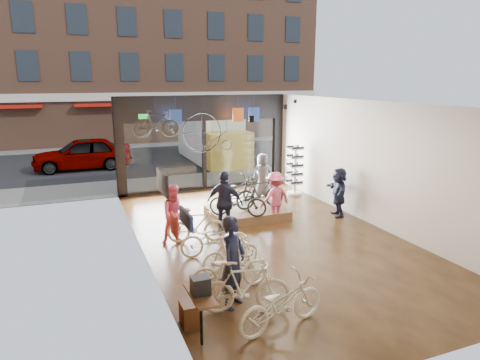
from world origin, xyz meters
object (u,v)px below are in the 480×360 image
customer_4 (263,175)px  penny_farthing (210,134)px  box_truck (215,138)px  hung_bike (156,124)px  floor_bike_4 (214,238)px  customer_5 (339,192)px  floor_bike_2 (230,269)px  floor_bike_5 (197,225)px  display_bike_mid (260,193)px  customer_3 (275,197)px  street_car (82,153)px  floor_bike_1 (245,287)px  display_platform (247,213)px  floor_bike_0 (281,303)px  customer_2 (225,203)px  display_bike_left (238,202)px  floor_bike_3 (231,253)px  display_bike_right (237,190)px  customer_1 (175,214)px  customer_0 (233,262)px  sunglasses_rack (295,170)px

customer_4 → penny_farthing: size_ratio=0.92×
box_truck → hung_bike: bearing=-122.9°
floor_bike_4 → hung_bike: hung_bike is taller
customer_5 → floor_bike_2: bearing=-37.8°
floor_bike_5 → hung_bike: size_ratio=1.03×
display_bike_mid → customer_3: 0.67m
street_car → floor_bike_1: street_car is taller
penny_farthing → display_platform: bearing=-78.9°
floor_bike_0 → floor_bike_4: bearing=-10.5°
display_platform → penny_farthing: (-0.47, 2.37, 2.35)m
penny_farthing → customer_2: bearing=-101.2°
floor_bike_5 → display_bike_left: (1.57, 0.90, 0.28)m
floor_bike_0 → customer_3: size_ratio=1.14×
street_car → customer_5: customer_5 is taller
floor_bike_3 → display_platform: (1.91, 3.59, -0.31)m
floor_bike_3 → customer_4: (3.50, 5.82, 0.37)m
display_bike_left → customer_5: customer_5 is taller
box_truck → display_bike_right: 8.84m
customer_1 → display_bike_mid: bearing=21.6°
customer_3 → customer_5: 2.23m
display_bike_right → box_truck: bearing=-39.8°
floor_bike_2 → penny_farthing: (1.78, 6.78, 2.04)m
floor_bike_0 → hung_bike: size_ratio=1.17×
display_bike_mid → customer_1: 3.34m
floor_bike_1 → customer_2: (1.15, 4.29, 0.39)m
floor_bike_5 → display_bike_left: display_bike_left is taller
customer_1 → penny_farthing: penny_farthing is taller
display_bike_left → customer_0: customer_0 is taller
sunglasses_rack → display_bike_left: bearing=-126.6°
customer_0 → display_bike_right: bearing=24.7°
hung_bike → floor_bike_2: bearing=-172.4°
display_bike_left → street_car: bearing=50.4°
floor_bike_2 → customer_1: bearing=9.1°
street_car → customer_2: bearing=17.2°
customer_4 → floor_bike_0: bearing=69.1°
display_bike_mid → sunglasses_rack: 3.14m
customer_0 → sunglasses_rack: 8.73m
street_car → customer_2: 11.81m
floor_bike_5 → display_bike_mid: (2.55, 1.40, 0.33)m
box_truck → customer_0: box_truck is taller
display_bike_right → display_platform: bearing=163.5°
street_car → customer_2: size_ratio=2.54×
floor_bike_2 → customer_5: bearing=-55.3°
floor_bike_3 → display_bike_left: bearing=-35.2°
penny_farthing → hung_bike: bearing=-179.9°
floor_bike_5 → penny_farthing: penny_farthing is taller
street_car → customer_3: bearing=25.9°
floor_bike_4 → display_bike_left: display_bike_left is taller
customer_1 → customer_2: (1.53, 0.25, 0.10)m
floor_bike_3 → floor_bike_5: floor_bike_5 is taller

